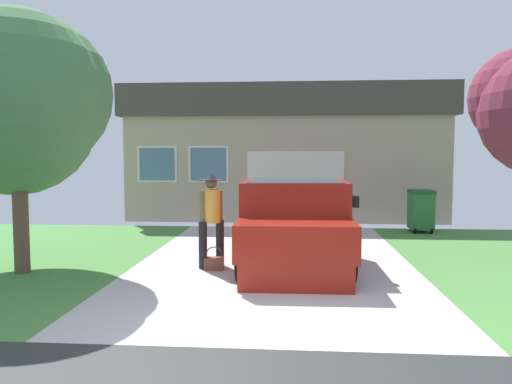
% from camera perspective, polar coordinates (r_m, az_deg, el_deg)
% --- Properties ---
extents(pickup_truck, '(2.13, 5.27, 1.60)m').
position_cam_1_polar(pickup_truck, '(9.59, 4.41, -3.79)').
color(pickup_truck, maroon).
rests_on(pickup_truck, ground).
extents(person_with_hat, '(0.49, 0.49, 1.74)m').
position_cam_1_polar(person_with_hat, '(9.13, -5.18, -2.49)').
color(person_with_hat, black).
rests_on(person_with_hat, ground).
extents(handbag, '(0.34, 0.21, 0.43)m').
position_cam_1_polar(handbag, '(9.05, -4.86, -8.15)').
color(handbag, brown).
rests_on(handbag, ground).
extents(house_with_garage, '(10.38, 6.94, 4.27)m').
position_cam_1_polar(house_with_garage, '(18.29, 3.50, 4.54)').
color(house_with_garage, tan).
rests_on(house_with_garage, ground).
extents(neighbor_tree, '(3.30, 3.47, 4.50)m').
position_cam_1_polar(neighbor_tree, '(9.64, -25.47, 9.47)').
color(neighbor_tree, brown).
rests_on(neighbor_tree, ground).
extents(wheeled_trash_bin, '(0.60, 0.72, 1.14)m').
position_cam_1_polar(wheeled_trash_bin, '(14.02, 18.53, -1.92)').
color(wheeled_trash_bin, '#286B38').
rests_on(wheeled_trash_bin, ground).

